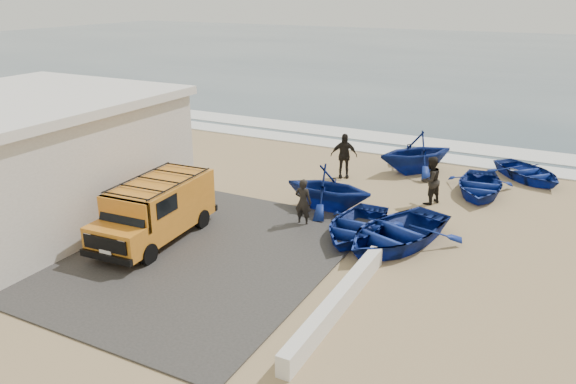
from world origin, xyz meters
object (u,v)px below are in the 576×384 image
at_px(boat_near_right, 396,232).
at_px(fisherman_front, 303,202).
at_px(boat_far_left, 416,152).
at_px(boat_mid_left, 328,187).
at_px(fisherman_middle, 430,180).
at_px(parapet, 338,302).
at_px(boat_mid_right, 479,186).
at_px(van, 156,208).
at_px(fisherman_back, 344,156).
at_px(boat_near_left, 356,226).
at_px(boat_far_right, 528,172).
at_px(building, 24,157).

relative_size(boat_near_right, fisherman_front, 2.66).
relative_size(boat_near_right, boat_far_left, 1.24).
distance_m(boat_mid_left, fisherman_middle, 3.96).
xyz_separation_m(parapet, boat_mid_right, (1.66, 10.60, 0.10)).
bearing_deg(fisherman_front, van, 39.91).
bearing_deg(boat_mid_left, fisherman_front, 172.03).
relative_size(fisherman_front, fisherman_back, 0.85).
distance_m(fisherman_middle, fisherman_back, 4.34).
relative_size(boat_near_left, boat_far_right, 1.05).
bearing_deg(boat_far_left, boat_far_right, 55.38).
bearing_deg(boat_mid_left, van, 140.80).
xyz_separation_m(building, parapet, (12.50, -1.00, -1.89)).
bearing_deg(fisherman_front, boat_mid_right, -131.44).
height_order(boat_mid_left, fisherman_middle, fisherman_middle).
bearing_deg(boat_near_left, fisherman_back, 115.30).
bearing_deg(van, boat_far_left, 59.64).
distance_m(parapet, fisherman_middle, 8.73).
bearing_deg(boat_far_left, fisherman_middle, -25.15).
bearing_deg(boat_far_right, fisherman_middle, -169.35).
bearing_deg(fisherman_back, building, -158.23).
xyz_separation_m(boat_near_left, boat_near_right, (1.36, -0.06, 0.08)).
relative_size(boat_near_right, boat_far_right, 1.27).
relative_size(parapet, fisherman_back, 3.06).
xyz_separation_m(boat_near_right, boat_mid_right, (1.56, 6.09, -0.08)).
relative_size(building, boat_near_left, 2.56).
height_order(building, boat_mid_right, building).
bearing_deg(boat_far_right, fisherman_front, -172.60).
relative_size(van, fisherman_back, 2.44).
bearing_deg(fisherman_middle, boat_far_left, -128.35).
distance_m(van, boat_far_left, 12.22).
distance_m(boat_near_right, boat_mid_right, 6.29).
bearing_deg(boat_near_right, fisherman_front, -163.65).
bearing_deg(boat_near_right, boat_far_right, 89.85).
distance_m(boat_near_right, fisherman_middle, 4.22).
relative_size(boat_mid_right, boat_far_left, 1.02).
relative_size(boat_mid_left, boat_far_left, 0.92).
relative_size(parapet, fisherman_front, 3.61).
xyz_separation_m(van, boat_mid_right, (8.62, 9.22, -0.70)).
height_order(boat_near_right, boat_mid_right, boat_near_right).
height_order(building, fisherman_middle, building).
relative_size(boat_far_right, fisherman_front, 2.09).
xyz_separation_m(van, fisherman_middle, (7.08, 7.32, -0.15)).
relative_size(boat_far_left, fisherman_back, 1.82).
bearing_deg(boat_near_right, boat_mid_left, 168.74).
xyz_separation_m(van, boat_far_right, (10.16, 12.02, -0.72)).
distance_m(boat_near_left, fisherman_middle, 4.40).
relative_size(boat_near_right, fisherman_back, 2.26).
height_order(boat_near_left, boat_far_right, boat_near_left).
xyz_separation_m(boat_near_left, boat_far_right, (4.47, 8.84, -0.02)).
bearing_deg(boat_near_left, boat_far_left, 90.32).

